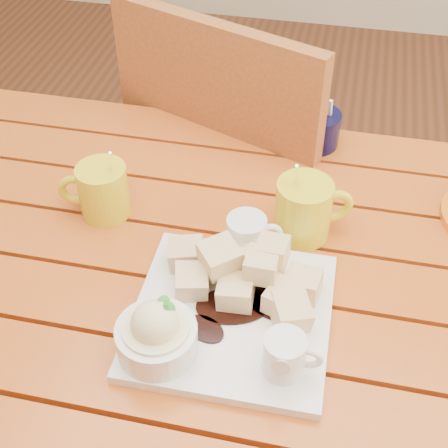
% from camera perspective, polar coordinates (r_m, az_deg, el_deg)
% --- Properties ---
extents(table, '(1.20, 0.79, 0.75)m').
position_cam_1_polar(table, '(1.04, 0.77, -7.63)').
color(table, '#AC4416').
rests_on(table, ground).
extents(dessert_plate, '(0.27, 0.27, 0.11)m').
position_cam_1_polar(dessert_plate, '(0.85, -0.36, -7.85)').
color(dessert_plate, white).
rests_on(dessert_plate, table).
extents(coffee_mug_left, '(0.12, 0.08, 0.14)m').
position_cam_1_polar(coffee_mug_left, '(1.03, -11.11, 3.07)').
color(coffee_mug_left, yellow).
rests_on(coffee_mug_left, table).
extents(coffee_mug_right, '(0.12, 0.09, 0.15)m').
position_cam_1_polar(coffee_mug_right, '(0.98, 7.42, 1.41)').
color(coffee_mug_right, yellow).
rests_on(coffee_mug_right, table).
extents(cream_pitcher, '(0.09, 0.08, 0.07)m').
position_cam_1_polar(cream_pitcher, '(0.94, 2.16, -1.20)').
color(cream_pitcher, white).
rests_on(cream_pitcher, table).
extents(sugar_caddy, '(0.09, 0.09, 0.10)m').
position_cam_1_polar(sugar_caddy, '(1.19, 8.40, 8.69)').
color(sugar_caddy, black).
rests_on(sugar_caddy, table).
extents(chair_far, '(0.59, 0.59, 0.96)m').
position_cam_1_polar(chair_far, '(1.45, 1.90, 4.22)').
color(chair_far, brown).
rests_on(chair_far, ground).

